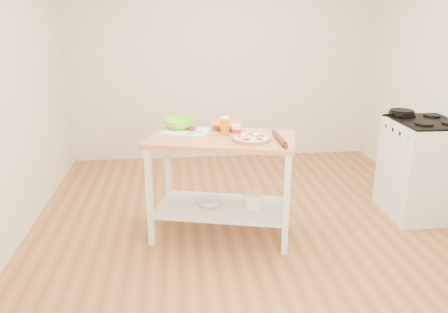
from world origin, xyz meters
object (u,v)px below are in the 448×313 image
cutting_board (187,131)px  gas_stove (421,168)px  yogurt_tub (237,131)px  skillet (401,113)px  pizza (251,138)px  rolling_pin (279,139)px  shelf_bin (254,200)px  knife (182,128)px  prep_island (222,165)px  spatula (194,133)px  beer_pint (225,126)px  shelf_glass_bowl (210,202)px  orange_bowl (226,125)px  green_bowl (180,124)px

cutting_board → gas_stove: bearing=20.8°
yogurt_tub → gas_stove: bearing=6.6°
skillet → cutting_board: bearing=162.8°
pizza → rolling_pin: pizza is taller
rolling_pin → shelf_bin: size_ratio=3.07×
knife → yogurt_tub: yogurt_tub is taller
prep_island → rolling_pin: 0.56m
gas_stove → spatula: size_ratio=7.50×
prep_island → shelf_bin: 0.43m
beer_pint → shelf_glass_bowl: size_ratio=0.75×
orange_bowl → yogurt_tub: 0.27m
green_bowl → shelf_bin: 0.94m
cutting_board → shelf_glass_bowl: size_ratio=2.30×
shelf_bin → pizza: bearing=-118.1°
pizza → orange_bowl: (-0.16, 0.39, 0.02)m
skillet → shelf_glass_bowl: skillet is taller
gas_stove → knife: bearing=180.0°
beer_pint → rolling_pin: beer_pint is taller
prep_island → rolling_pin: bearing=-22.8°
cutting_board → green_bowl: green_bowl is taller
yogurt_tub → orange_bowl: bearing=101.9°
prep_island → shelf_glass_bowl: size_ratio=6.43×
beer_pint → shelf_glass_bowl: bearing=-169.2°
beer_pint → pizza: bearing=-43.4°
pizza → green_bowl: green_bowl is taller
skillet → yogurt_tub: size_ratio=2.02×
orange_bowl → pizza: bearing=-67.7°
pizza → cutting_board: bearing=146.9°
orange_bowl → rolling_pin: (0.38, -0.44, -0.01)m
pizza → cutting_board: size_ratio=0.67×
spatula → orange_bowl: 0.34m
spatula → rolling_pin: bearing=-31.1°
pizza → spatula: bearing=153.9°
orange_bowl → green_bowl: (-0.41, 0.05, 0.01)m
pizza → cutting_board: (-0.51, 0.34, -0.01)m
shelf_glass_bowl → shelf_bin: 0.39m
rolling_pin → shelf_glass_bowl: 0.87m
cutting_board → shelf_glass_bowl: (0.18, -0.18, -0.62)m
skillet → spatula: (-2.01, -0.31, -0.06)m
gas_stove → spatula: 2.23m
cutting_board → yogurt_tub: yogurt_tub is taller
shelf_glass_bowl → yogurt_tub: bearing=-8.6°
skillet → spatula: skillet is taller
prep_island → rolling_pin: rolling_pin is taller
green_bowl → shelf_glass_bowl: 0.75m
shelf_bin → orange_bowl: bearing=125.5°
pizza → shelf_glass_bowl: pizza is taller
cutting_board → knife: (-0.04, 0.08, 0.01)m
knife → beer_pint: bearing=-35.3°
green_bowl → rolling_pin: green_bowl is taller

